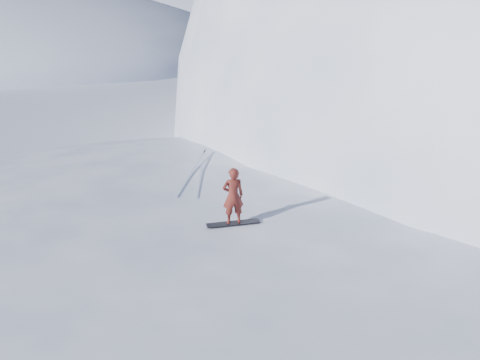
# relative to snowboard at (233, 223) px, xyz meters

# --- Properties ---
(ground) EXTENTS (400.00, 400.00, 0.00)m
(ground) POSITION_rel_snowboard_xyz_m (-1.65, -0.65, -2.41)
(ground) COLOR white
(ground) RESTS_ON ground
(near_ridge) EXTENTS (36.00, 28.00, 4.80)m
(near_ridge) POSITION_rel_snowboard_xyz_m (-0.65, 2.35, -2.41)
(near_ridge) COLOR white
(near_ridge) RESTS_ON ground
(peak_shoulder) EXTENTS (28.00, 24.00, 18.00)m
(peak_shoulder) POSITION_rel_snowboard_xyz_m (8.35, 19.35, -2.41)
(peak_shoulder) COLOR white
(peak_shoulder) RESTS_ON ground
(far_ridge_c) EXTENTS (140.00, 90.00, 36.00)m
(far_ridge_c) POSITION_rel_snowboard_xyz_m (-41.65, 109.35, -2.41)
(far_ridge_c) COLOR white
(far_ridge_c) RESTS_ON ground
(wind_bumps) EXTENTS (16.00, 14.40, 1.00)m
(wind_bumps) POSITION_rel_snowboard_xyz_m (-2.21, 1.47, -2.41)
(wind_bumps) COLOR white
(wind_bumps) RESTS_ON ground
(snowboard) EXTENTS (1.66, 1.01, 0.03)m
(snowboard) POSITION_rel_snowboard_xyz_m (0.00, 0.00, 0.00)
(snowboard) COLOR black
(snowboard) RESTS_ON near_ridge
(snowboarder) EXTENTS (0.79, 0.68, 1.83)m
(snowboarder) POSITION_rel_snowboard_xyz_m (0.00, 0.00, 0.93)
(snowboarder) COLOR maroon
(snowboarder) RESTS_ON snowboard
(board_tracks) EXTENTS (1.47, 5.97, 0.04)m
(board_tracks) POSITION_rel_snowboard_xyz_m (-2.61, 4.62, 0.01)
(board_tracks) COLOR silver
(board_tracks) RESTS_ON ground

